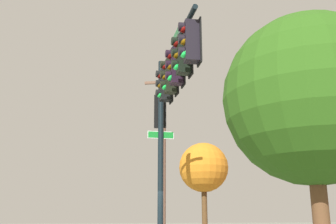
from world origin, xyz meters
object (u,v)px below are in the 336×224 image
(tree_near, at_px, (204,168))
(tree_mid, at_px, (310,99))
(utility_pole, at_px, (163,155))
(signal_pole_assembly, at_px, (170,93))

(tree_near, distance_m, tree_mid, 15.04)
(utility_pole, bearing_deg, tree_mid, 10.22)
(utility_pole, relative_size, tree_mid, 1.41)
(signal_pole_assembly, distance_m, tree_mid, 4.86)
(utility_pole, relative_size, tree_near, 1.45)
(tree_near, bearing_deg, signal_pole_assembly, -18.93)
(tree_near, xyz_separation_m, tree_mid, (14.98, -1.31, -0.20))
(signal_pole_assembly, xyz_separation_m, tree_near, (-10.98, 3.77, -1.07))
(utility_pole, height_order, tree_mid, utility_pole)
(signal_pole_assembly, bearing_deg, utility_pole, 174.12)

